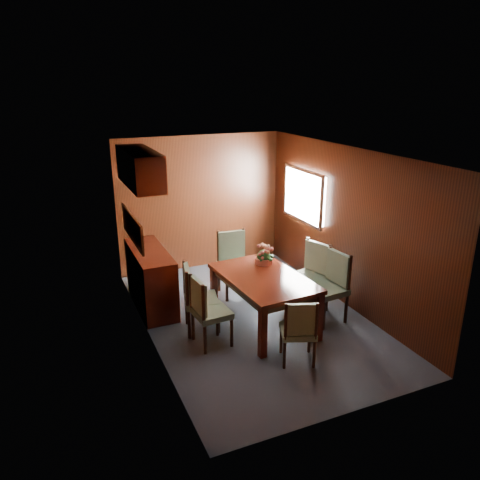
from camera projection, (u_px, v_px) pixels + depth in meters
name	position (u px, v px, depth m)	size (l,w,h in m)	color
ground	(254.00, 318.00, 6.81)	(4.50, 4.50, 0.00)	#373F4B
room_shell	(238.00, 205.00, 6.53)	(3.06, 4.52, 2.41)	black
sideboard	(151.00, 278.00, 7.06)	(0.48, 1.40, 0.90)	black
dining_table	(263.00, 283.00, 6.45)	(1.09, 1.64, 0.74)	black
chair_left_near	(206.00, 308.00, 5.97)	(0.47, 0.48, 0.95)	black
chair_left_far	(196.00, 295.00, 6.32)	(0.53, 0.54, 0.96)	black
chair_right_near	(331.00, 282.00, 6.62)	(0.51, 0.53, 1.02)	black
chair_right_far	(312.00, 271.00, 7.02)	(0.59, 0.60, 1.02)	black
chair_head	(299.00, 328.00, 5.58)	(0.53, 0.52, 0.87)	black
chair_foot	(234.00, 259.00, 7.47)	(0.52, 0.50, 1.03)	black
flower_centerpiece	(264.00, 254.00, 6.83)	(0.29, 0.29, 0.29)	#B64E37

